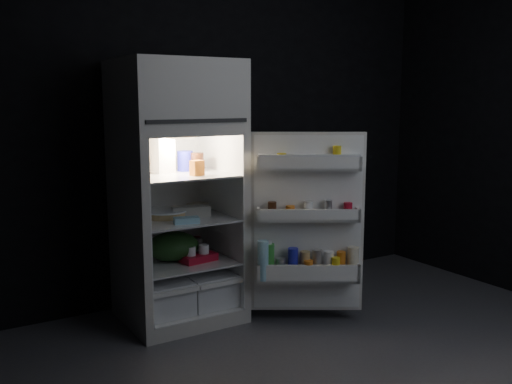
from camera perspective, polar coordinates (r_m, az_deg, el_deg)
floor at (r=3.40m, az=9.96°, el=-17.49°), size 4.00×3.40×0.00m
wall_back at (r=4.45m, az=-4.27°, el=7.02°), size 4.00×0.00×2.70m
refrigerator at (r=3.94m, az=-8.05°, el=0.89°), size 0.76×0.71×1.78m
fridge_door at (r=3.84m, az=5.16°, el=-3.47°), size 0.71×0.54×1.22m
milk_jug at (r=3.93m, az=-9.43°, el=3.64°), size 0.16×0.16×0.24m
mayo_jar at (r=4.02m, az=-7.11°, el=3.10°), size 0.14×0.14×0.14m
jam_jar at (r=3.99m, az=-5.90°, el=3.01°), size 0.12×0.12×0.13m
amber_bottle at (r=3.91m, az=-11.88°, el=3.39°), size 0.10×0.10×0.22m
small_carton at (r=3.77m, az=-5.92°, el=2.40°), size 0.09×0.08×0.10m
egg_carton at (r=3.95m, az=-6.52°, el=-1.93°), size 0.28×0.17×0.07m
pie at (r=3.95m, az=-9.07°, el=-2.19°), size 0.39×0.39×0.04m
flat_package at (r=3.73m, az=-6.97°, el=-2.82°), size 0.18×0.12×0.04m
wrapped_pkg at (r=4.17m, az=-5.86°, el=-1.44°), size 0.15×0.14×0.05m
produce_bag at (r=3.98m, az=-8.30°, el=-5.38°), size 0.40×0.35×0.20m
yogurt_tray at (r=3.94m, az=-5.76°, el=-6.55°), size 0.26×0.16×0.05m
small_can_red at (r=4.25m, az=-6.01°, el=-5.10°), size 0.07×0.07×0.09m
small_can_silver at (r=4.22m, az=-5.78°, el=-5.20°), size 0.07×0.07×0.09m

